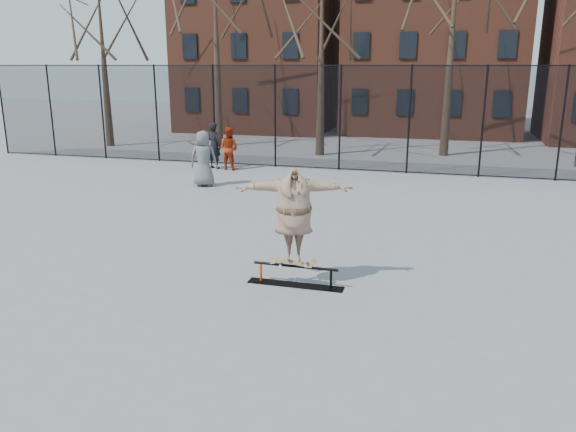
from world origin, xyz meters
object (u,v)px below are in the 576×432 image
(skate_rail, at_px, (295,277))
(bystander_red, at_px, (229,148))
(bystander_black, at_px, (214,146))
(bystander_grey, at_px, (204,159))
(skateboard, at_px, (294,263))
(skater, at_px, (294,215))

(skate_rail, height_order, bystander_red, bystander_red)
(skate_rail, relative_size, bystander_red, 1.09)
(bystander_black, bearing_deg, bystander_red, -162.85)
(bystander_black, bearing_deg, bystander_grey, 128.46)
(skateboard, relative_size, bystander_black, 0.42)
(skate_rail, xyz_separation_m, bystander_red, (-5.62, 10.92, 0.68))
(bystander_grey, bearing_deg, skater, 111.09)
(skate_rail, relative_size, skater, 0.85)
(bystander_black, bearing_deg, skater, 141.00)
(skater, height_order, bystander_red, skater)
(bystander_grey, bearing_deg, skate_rail, 111.23)
(skateboard, xyz_separation_m, bystander_red, (-5.59, 10.92, 0.39))
(bystander_grey, xyz_separation_m, bystander_black, (-0.99, 3.22, -0.03))
(bystander_black, distance_m, bystander_red, 0.65)
(skateboard, distance_m, bystander_red, 12.28)
(skate_rail, relative_size, bystander_black, 1.00)
(bystander_grey, bearing_deg, skateboard, 111.09)
(skater, xyz_separation_m, bystander_black, (-6.23, 10.97, -0.45))
(skate_rail, bearing_deg, bystander_grey, 124.23)
(skateboard, xyz_separation_m, bystander_black, (-6.23, 10.97, 0.46))
(skate_rail, height_order, bystander_black, bystander_black)
(skate_rail, bearing_deg, bystander_red, 117.23)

